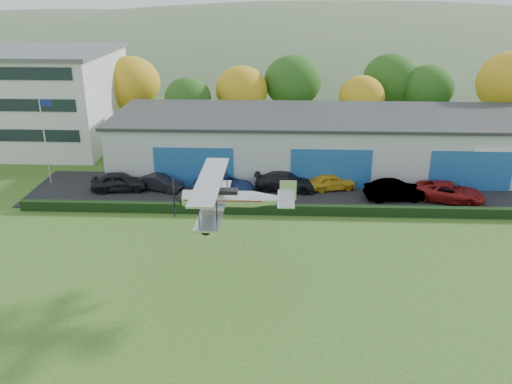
{
  "coord_description": "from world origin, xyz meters",
  "views": [
    {
      "loc": [
        0.39,
        -22.18,
        16.82
      ],
      "look_at": [
        -1.0,
        10.05,
        4.23
      ],
      "focal_mm": 37.44,
      "sensor_mm": 36.0,
      "label": 1
    }
  ],
  "objects_px": {
    "car_1": "(160,183)",
    "car_2": "(225,184)",
    "car_0": "(120,182)",
    "hangar": "(326,141)",
    "flagpole": "(45,133)",
    "office_block": "(21,97)",
    "car_5": "(395,190)",
    "car_3": "(286,181)",
    "car_4": "(331,182)",
    "car_6": "(449,192)",
    "biplane": "(229,197)"
  },
  "relations": [
    {
      "from": "flagpole",
      "to": "hangar",
      "type": "bearing_deg",
      "value": 13.51
    },
    {
      "from": "car_1",
      "to": "car_2",
      "type": "bearing_deg",
      "value": -72.33
    },
    {
      "from": "car_3",
      "to": "car_4",
      "type": "relative_size",
      "value": 1.29
    },
    {
      "from": "car_2",
      "to": "car_6",
      "type": "xyz_separation_m",
      "value": [
        18.71,
        -1.34,
        0.06
      ]
    },
    {
      "from": "car_1",
      "to": "car_6",
      "type": "height_order",
      "value": "car_6"
    },
    {
      "from": "flagpole",
      "to": "car_6",
      "type": "bearing_deg",
      "value": -4.29
    },
    {
      "from": "office_block",
      "to": "flagpole",
      "type": "relative_size",
      "value": 2.57
    },
    {
      "from": "hangar",
      "to": "flagpole",
      "type": "xyz_separation_m",
      "value": [
        -24.88,
        -5.98,
        2.13
      ]
    },
    {
      "from": "flagpole",
      "to": "car_2",
      "type": "xyz_separation_m",
      "value": [
        15.75,
        -1.25,
        -4.01
      ]
    },
    {
      "from": "office_block",
      "to": "biplane",
      "type": "distance_m",
      "value": 38.61
    },
    {
      "from": "office_block",
      "to": "car_1",
      "type": "distance_m",
      "value": 23.46
    },
    {
      "from": "office_block",
      "to": "car_0",
      "type": "height_order",
      "value": "office_block"
    },
    {
      "from": "car_2",
      "to": "car_4",
      "type": "distance_m",
      "value": 9.26
    },
    {
      "from": "car_1",
      "to": "car_4",
      "type": "xyz_separation_m",
      "value": [
        14.89,
        0.78,
        0.04
      ]
    },
    {
      "from": "hangar",
      "to": "flagpole",
      "type": "relative_size",
      "value": 5.08
    },
    {
      "from": "car_0",
      "to": "biplane",
      "type": "bearing_deg",
      "value": -151.25
    },
    {
      "from": "car_0",
      "to": "car_5",
      "type": "distance_m",
      "value": 23.49
    },
    {
      "from": "hangar",
      "to": "flagpole",
      "type": "distance_m",
      "value": 25.68
    },
    {
      "from": "car_2",
      "to": "biplane",
      "type": "relative_size",
      "value": 0.65
    },
    {
      "from": "car_2",
      "to": "car_3",
      "type": "height_order",
      "value": "car_3"
    },
    {
      "from": "hangar",
      "to": "office_block",
      "type": "bearing_deg",
      "value": 167.99
    },
    {
      "from": "hangar",
      "to": "car_5",
      "type": "height_order",
      "value": "hangar"
    },
    {
      "from": "car_3",
      "to": "car_6",
      "type": "height_order",
      "value": "car_6"
    },
    {
      "from": "car_0",
      "to": "car_1",
      "type": "relative_size",
      "value": 1.2
    },
    {
      "from": "flagpole",
      "to": "car_2",
      "type": "distance_m",
      "value": 16.3
    },
    {
      "from": "car_1",
      "to": "biplane",
      "type": "bearing_deg",
      "value": -134.35
    },
    {
      "from": "car_4",
      "to": "car_5",
      "type": "xyz_separation_m",
      "value": [
        5.09,
        -2.17,
        0.12
      ]
    },
    {
      "from": "biplane",
      "to": "car_1",
      "type": "bearing_deg",
      "value": 116.84
    },
    {
      "from": "office_block",
      "to": "car_5",
      "type": "xyz_separation_m",
      "value": [
        38.17,
        -15.5,
        -4.34
      ]
    },
    {
      "from": "office_block",
      "to": "car_1",
      "type": "height_order",
      "value": "office_block"
    },
    {
      "from": "flagpole",
      "to": "car_3",
      "type": "bearing_deg",
      "value": -1.6
    },
    {
      "from": "office_block",
      "to": "biplane",
      "type": "relative_size",
      "value": 2.56
    },
    {
      "from": "flagpole",
      "to": "car_5",
      "type": "relative_size",
      "value": 1.6
    },
    {
      "from": "office_block",
      "to": "car_6",
      "type": "distance_m",
      "value": 45.55
    },
    {
      "from": "car_4",
      "to": "car_3",
      "type": "bearing_deg",
      "value": 80.61
    },
    {
      "from": "car_1",
      "to": "car_5",
      "type": "xyz_separation_m",
      "value": [
        19.98,
        -1.39,
        0.16
      ]
    },
    {
      "from": "flagpole",
      "to": "car_4",
      "type": "height_order",
      "value": "flagpole"
    },
    {
      "from": "office_block",
      "to": "flagpole",
      "type": "distance_m",
      "value": 15.33
    },
    {
      "from": "car_0",
      "to": "car_2",
      "type": "height_order",
      "value": "car_0"
    },
    {
      "from": "flagpole",
      "to": "car_0",
      "type": "relative_size",
      "value": 1.66
    },
    {
      "from": "car_5",
      "to": "biplane",
      "type": "bearing_deg",
      "value": 131.99
    },
    {
      "from": "car_0",
      "to": "car_4",
      "type": "height_order",
      "value": "car_0"
    },
    {
      "from": "hangar",
      "to": "car_2",
      "type": "relative_size",
      "value": 7.82
    },
    {
      "from": "car_4",
      "to": "car_0",
      "type": "bearing_deg",
      "value": 80.1
    },
    {
      "from": "car_2",
      "to": "office_block",
      "type": "bearing_deg",
      "value": 82.64
    },
    {
      "from": "hangar",
      "to": "biplane",
      "type": "distance_m",
      "value": 23.27
    },
    {
      "from": "car_4",
      "to": "office_block",
      "type": "bearing_deg",
      "value": 54.91
    },
    {
      "from": "hangar",
      "to": "car_4",
      "type": "height_order",
      "value": "hangar"
    },
    {
      "from": "car_1",
      "to": "car_5",
      "type": "distance_m",
      "value": 20.03
    },
    {
      "from": "hangar",
      "to": "car_0",
      "type": "height_order",
      "value": "hangar"
    }
  ]
}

